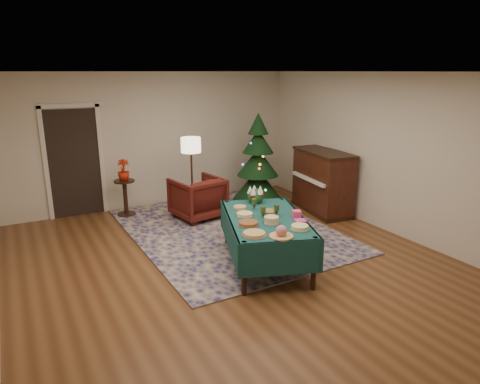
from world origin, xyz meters
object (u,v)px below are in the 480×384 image
gift_box (296,214)px  floor_lamp (191,150)px  potted_plant (124,175)px  christmas_tree (258,164)px  buffet_table (266,227)px  piano (322,182)px  armchair (198,196)px  side_table (125,198)px

gift_box → floor_lamp: size_ratio=0.08×
gift_box → potted_plant: (-1.59, 3.35, 0.05)m
christmas_tree → buffet_table: bearing=-118.8°
piano → armchair: bearing=160.9°
floor_lamp → piano: size_ratio=1.03×
buffet_table → armchair: bearing=91.1°
armchair → potted_plant: (-1.16, 0.81, 0.38)m
side_table → buffet_table: bearing=-69.1°
armchair → side_table: size_ratio=1.25×
gift_box → buffet_table: bearing=152.4°
potted_plant → side_table: bearing=-76.0°
buffet_table → side_table: size_ratio=2.99×
piano → christmas_tree: bearing=129.9°
christmas_tree → potted_plant: bearing=167.5°
gift_box → potted_plant: size_ratio=0.29×
floor_lamp → christmas_tree: christmas_tree is taller
side_table → potted_plant: 0.47m
side_table → armchair: bearing=-34.9°
christmas_tree → piano: 1.37m
buffet_table → gift_box: size_ratio=18.26×
gift_box → piano: (1.90, 1.74, -0.17)m
armchair → christmas_tree: christmas_tree is taller
potted_plant → christmas_tree: size_ratio=0.21×
gift_box → potted_plant: potted_plant is taller
christmas_tree → armchair: bearing=-171.1°
buffet_table → gift_box: 0.47m
potted_plant → buffet_table: bearing=-69.1°
armchair → piano: 2.47m
armchair → floor_lamp: floor_lamp is taller
side_table → christmas_tree: christmas_tree is taller
piano → floor_lamp: bearing=158.1°
potted_plant → piano: size_ratio=0.27×
christmas_tree → piano: (0.87, -1.03, -0.26)m
floor_lamp → gift_box: bearing=-80.0°
floor_lamp → potted_plant: (-1.12, 0.66, -0.48)m
piano → buffet_table: bearing=-146.0°
buffet_table → potted_plant: size_ratio=5.22×
buffet_table → potted_plant: 3.38m
buffet_table → christmas_tree: bearing=61.2°
side_table → piano: 3.85m
side_table → christmas_tree: (2.62, -0.58, 0.52)m
gift_box → christmas_tree: christmas_tree is taller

